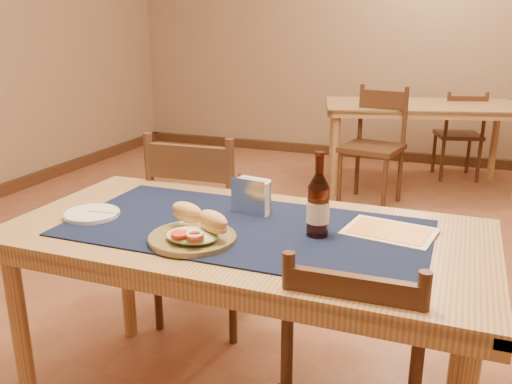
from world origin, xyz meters
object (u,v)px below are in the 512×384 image
(back_table, at_px, (422,113))
(chair_main_far, at_px, (205,226))
(napkin_holder, at_px, (251,197))
(beer_bottle, at_px, (318,205))
(sandwich_plate, at_px, (194,233))
(main_table, at_px, (245,251))

(back_table, bearing_deg, chair_main_far, -105.06)
(back_table, relative_size, napkin_holder, 11.68)
(chair_main_far, relative_size, beer_bottle, 3.49)
(sandwich_plate, bearing_deg, napkin_holder, 77.24)
(sandwich_plate, xyz_separation_m, beer_bottle, (0.35, 0.19, 0.07))
(back_table, distance_m, beer_bottle, 3.31)
(chair_main_far, relative_size, sandwich_plate, 3.42)
(chair_main_far, bearing_deg, sandwich_plate, -65.72)
(chair_main_far, height_order, sandwich_plate, chair_main_far)
(main_table, xyz_separation_m, napkin_holder, (-0.03, 0.14, 0.15))
(back_table, height_order, beer_bottle, beer_bottle)
(back_table, xyz_separation_m, beer_bottle, (-0.06, -3.30, 0.19))
(back_table, relative_size, beer_bottle, 6.58)
(back_table, bearing_deg, main_table, -95.26)
(chair_main_far, xyz_separation_m, sandwich_plate, (0.33, -0.74, 0.29))
(sandwich_plate, height_order, beer_bottle, beer_bottle)
(back_table, distance_m, chair_main_far, 2.86)
(main_table, height_order, back_table, same)
(main_table, xyz_separation_m, sandwich_plate, (-0.10, -0.17, 0.12))
(napkin_holder, bearing_deg, back_table, 83.93)
(beer_bottle, relative_size, napkin_holder, 1.77)
(sandwich_plate, bearing_deg, chair_main_far, 114.28)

